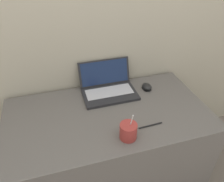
% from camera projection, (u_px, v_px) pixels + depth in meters
% --- Properties ---
extents(wall_back, '(7.00, 0.04, 2.50)m').
position_uv_depth(wall_back, '(91.00, 12.00, 1.42)').
color(wall_back, '#BCB299').
rests_on(wall_back, ground_plane).
extents(desk, '(1.33, 0.70, 0.71)m').
position_uv_depth(desk, '(108.00, 149.00, 1.63)').
color(desk, '#5B5651').
rests_on(desk, ground_plane).
extents(laptop, '(0.38, 0.30, 0.21)m').
position_uv_depth(laptop, '(108.00, 87.00, 1.59)').
color(laptop, '#232326').
rests_on(laptop, desk).
extents(drink_cup, '(0.10, 0.10, 0.18)m').
position_uv_depth(drink_cup, '(128.00, 131.00, 1.22)').
color(drink_cup, '#9E332D').
rests_on(drink_cup, desk).
extents(computer_mouse, '(0.07, 0.09, 0.04)m').
position_uv_depth(computer_mouse, '(147.00, 87.00, 1.64)').
color(computer_mouse, black).
rests_on(computer_mouse, desk).
extents(pen, '(0.16, 0.01, 0.01)m').
position_uv_depth(pen, '(150.00, 125.00, 1.32)').
color(pen, black).
rests_on(pen, desk).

